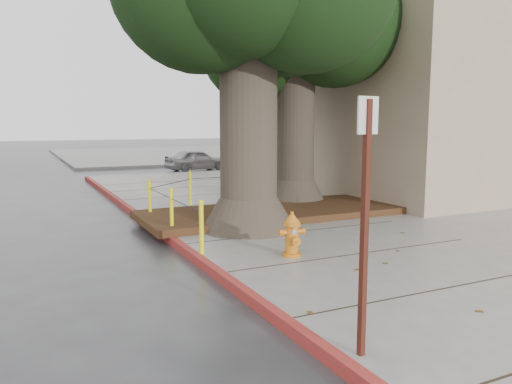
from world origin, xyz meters
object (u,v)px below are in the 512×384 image
at_px(car_silver, 197,160).
at_px(car_red, 258,154).
at_px(signpost, 365,213).
at_px(fire_hydrant, 292,235).

xyz_separation_m(car_silver, car_red, (4.51, 2.10, 0.05)).
bearing_deg(signpost, car_red, 59.61).
bearing_deg(fire_hydrant, car_silver, 83.59).
distance_m(fire_hydrant, car_silver, 17.50).
bearing_deg(car_silver, car_red, -72.44).
height_order(fire_hydrant, signpost, signpost).
distance_m(signpost, car_red, 24.67).
bearing_deg(car_silver, fire_hydrant, 158.64).
bearing_deg(fire_hydrant, car_red, 72.97).
relative_size(fire_hydrant, car_red, 0.21).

